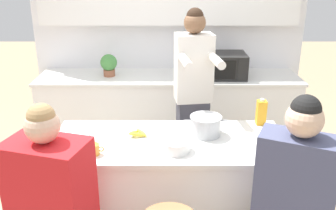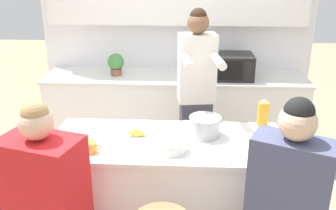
{
  "view_description": "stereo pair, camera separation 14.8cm",
  "coord_description": "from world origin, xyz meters",
  "px_view_note": "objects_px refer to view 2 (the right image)",
  "views": [
    {
      "loc": [
        -0.01,
        -2.47,
        2.12
      ],
      "look_at": [
        0.0,
        0.07,
        1.14
      ],
      "focal_mm": 40.0,
      "sensor_mm": 36.0,
      "label": 1
    },
    {
      "loc": [
        0.14,
        -2.47,
        2.12
      ],
      "look_at": [
        0.0,
        0.07,
        1.14
      ],
      "focal_mm": 40.0,
      "sensor_mm": 36.0,
      "label": 2
    }
  ],
  "objects_px": {
    "kitchen_island": "(167,191)",
    "microwave": "(230,66)",
    "fruit_bowl": "(75,135)",
    "person_cooking": "(196,106)",
    "banana_bunch": "(137,133)",
    "potted_plant": "(116,63)",
    "coffee_cup_near": "(91,148)",
    "juice_carton": "(263,114)",
    "cooking_pot": "(205,126)"
  },
  "relations": [
    {
      "from": "fruit_bowl",
      "to": "person_cooking",
      "type": "bearing_deg",
      "value": 39.74
    },
    {
      "from": "juice_carton",
      "to": "microwave",
      "type": "relative_size",
      "value": 0.44
    },
    {
      "from": "microwave",
      "to": "person_cooking",
      "type": "bearing_deg",
      "value": -115.24
    },
    {
      "from": "banana_bunch",
      "to": "potted_plant",
      "type": "xyz_separation_m",
      "value": [
        -0.43,
        1.47,
        0.14
      ]
    },
    {
      "from": "person_cooking",
      "to": "banana_bunch",
      "type": "distance_m",
      "value": 0.79
    },
    {
      "from": "fruit_bowl",
      "to": "coffee_cup_near",
      "type": "height_order",
      "value": "fruit_bowl"
    },
    {
      "from": "kitchen_island",
      "to": "fruit_bowl",
      "type": "bearing_deg",
      "value": -176.97
    },
    {
      "from": "kitchen_island",
      "to": "juice_carton",
      "type": "distance_m",
      "value": 0.96
    },
    {
      "from": "fruit_bowl",
      "to": "juice_carton",
      "type": "relative_size",
      "value": 1.01
    },
    {
      "from": "kitchen_island",
      "to": "microwave",
      "type": "xyz_separation_m",
      "value": [
        0.6,
        1.5,
        0.6
      ]
    },
    {
      "from": "person_cooking",
      "to": "fruit_bowl",
      "type": "relative_size",
      "value": 8.05
    },
    {
      "from": "person_cooking",
      "to": "coffee_cup_near",
      "type": "height_order",
      "value": "person_cooking"
    },
    {
      "from": "person_cooking",
      "to": "banana_bunch",
      "type": "bearing_deg",
      "value": -133.35
    },
    {
      "from": "cooking_pot",
      "to": "microwave",
      "type": "relative_size",
      "value": 0.67
    },
    {
      "from": "person_cooking",
      "to": "coffee_cup_near",
      "type": "distance_m",
      "value": 1.18
    },
    {
      "from": "kitchen_island",
      "to": "fruit_bowl",
      "type": "xyz_separation_m",
      "value": [
        -0.67,
        -0.04,
        0.48
      ]
    },
    {
      "from": "coffee_cup_near",
      "to": "juice_carton",
      "type": "height_order",
      "value": "juice_carton"
    },
    {
      "from": "banana_bunch",
      "to": "fruit_bowl",
      "type": "bearing_deg",
      "value": -166.66
    },
    {
      "from": "kitchen_island",
      "to": "cooking_pot",
      "type": "xyz_separation_m",
      "value": [
        0.28,
        0.1,
        0.51
      ]
    },
    {
      "from": "coffee_cup_near",
      "to": "fruit_bowl",
      "type": "bearing_deg",
      "value": 131.56
    },
    {
      "from": "microwave",
      "to": "coffee_cup_near",
      "type": "bearing_deg",
      "value": -122.78
    },
    {
      "from": "fruit_bowl",
      "to": "kitchen_island",
      "type": "bearing_deg",
      "value": 3.03
    },
    {
      "from": "juice_carton",
      "to": "kitchen_island",
      "type": "bearing_deg",
      "value": -158.26
    },
    {
      "from": "cooking_pot",
      "to": "juice_carton",
      "type": "height_order",
      "value": "juice_carton"
    },
    {
      "from": "cooking_pot",
      "to": "potted_plant",
      "type": "distance_m",
      "value": 1.73
    },
    {
      "from": "cooking_pot",
      "to": "potted_plant",
      "type": "relative_size",
      "value": 1.33
    },
    {
      "from": "juice_carton",
      "to": "banana_bunch",
      "type": "bearing_deg",
      "value": -166.93
    },
    {
      "from": "person_cooking",
      "to": "cooking_pot",
      "type": "bearing_deg",
      "value": -92.57
    },
    {
      "from": "coffee_cup_near",
      "to": "microwave",
      "type": "relative_size",
      "value": 0.23
    },
    {
      "from": "fruit_bowl",
      "to": "juice_carton",
      "type": "bearing_deg",
      "value": 13.15
    },
    {
      "from": "cooking_pot",
      "to": "juice_carton",
      "type": "bearing_deg",
      "value": 23.17
    },
    {
      "from": "kitchen_island",
      "to": "juice_carton",
      "type": "relative_size",
      "value": 8.01
    },
    {
      "from": "fruit_bowl",
      "to": "juice_carton",
      "type": "distance_m",
      "value": 1.45
    },
    {
      "from": "cooking_pot",
      "to": "coffee_cup_near",
      "type": "bearing_deg",
      "value": -158.34
    },
    {
      "from": "coffee_cup_near",
      "to": "banana_bunch",
      "type": "distance_m",
      "value": 0.4
    },
    {
      "from": "juice_carton",
      "to": "coffee_cup_near",
      "type": "bearing_deg",
      "value": -157.78
    },
    {
      "from": "banana_bunch",
      "to": "cooking_pot",
      "type": "bearing_deg",
      "value": 3.17
    },
    {
      "from": "coffee_cup_near",
      "to": "kitchen_island",
      "type": "bearing_deg",
      "value": 22.91
    },
    {
      "from": "banana_bunch",
      "to": "microwave",
      "type": "relative_size",
      "value": 0.32
    },
    {
      "from": "person_cooking",
      "to": "potted_plant",
      "type": "relative_size",
      "value": 7.17
    },
    {
      "from": "fruit_bowl",
      "to": "microwave",
      "type": "height_order",
      "value": "microwave"
    },
    {
      "from": "fruit_bowl",
      "to": "microwave",
      "type": "relative_size",
      "value": 0.45
    },
    {
      "from": "cooking_pot",
      "to": "microwave",
      "type": "distance_m",
      "value": 1.45
    },
    {
      "from": "juice_carton",
      "to": "microwave",
      "type": "bearing_deg",
      "value": 96.74
    },
    {
      "from": "person_cooking",
      "to": "fruit_bowl",
      "type": "xyz_separation_m",
      "value": [
        -0.89,
        -0.74,
        0.03
      ]
    },
    {
      "from": "kitchen_island",
      "to": "coffee_cup_near",
      "type": "xyz_separation_m",
      "value": [
        -0.51,
        -0.22,
        0.48
      ]
    },
    {
      "from": "cooking_pot",
      "to": "fruit_bowl",
      "type": "relative_size",
      "value": 1.49
    },
    {
      "from": "person_cooking",
      "to": "microwave",
      "type": "relative_size",
      "value": 3.6
    },
    {
      "from": "microwave",
      "to": "potted_plant",
      "type": "height_order",
      "value": "microwave"
    },
    {
      "from": "coffee_cup_near",
      "to": "juice_carton",
      "type": "distance_m",
      "value": 1.35
    }
  ]
}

